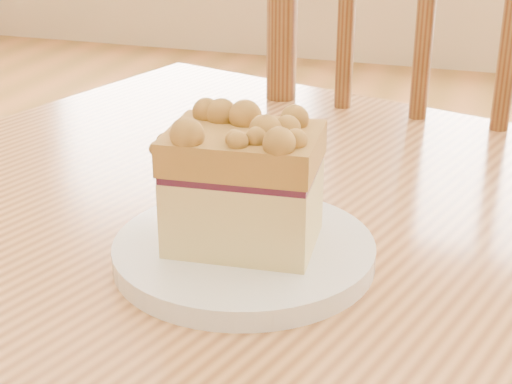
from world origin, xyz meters
TOP-DOWN VIEW (x-y plane):
  - cafe_chair_main at (-0.15, 0.92)m, footprint 0.51×0.51m
  - plate at (-0.26, 0.35)m, footprint 0.20×0.20m
  - cake_slice at (-0.26, 0.35)m, footprint 0.13×0.09m

SIDE VIEW (x-z plane):
  - cafe_chair_main at x=-0.15m, z-range 0.01..1.00m
  - plate at x=-0.26m, z-range 0.75..0.77m
  - cake_slice at x=-0.26m, z-range 0.76..0.87m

